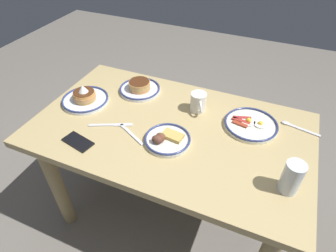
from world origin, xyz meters
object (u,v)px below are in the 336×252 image
at_px(plate_center_pancakes, 166,139).
at_px(drinking_glass, 291,179).
at_px(plate_far_companion, 140,88).
at_px(tea_spoon, 295,127).
at_px(butter_knife, 111,125).
at_px(plate_near_main, 251,124).
at_px(coffee_mug, 198,102).
at_px(cell_phone, 78,142).
at_px(plate_far_side, 85,98).
at_px(fork_near, 131,134).

xyz_separation_m(plate_center_pancakes, drinking_glass, (-0.53, 0.06, 0.05)).
bearing_deg(plate_far_companion, plate_center_pancakes, 133.32).
distance_m(plate_center_pancakes, tea_spoon, 0.63).
bearing_deg(butter_knife, drinking_glass, 175.94).
height_order(plate_center_pancakes, drinking_glass, drinking_glass).
relative_size(plate_near_main, coffee_mug, 2.36).
distance_m(plate_center_pancakes, drinking_glass, 0.54).
xyz_separation_m(coffee_mug, cell_phone, (0.43, 0.44, -0.05)).
bearing_deg(tea_spoon, plate_center_pancakes, 32.25).
distance_m(plate_center_pancakes, cell_phone, 0.40).
relative_size(plate_far_companion, drinking_glass, 1.64).
bearing_deg(plate_near_main, plate_far_side, 9.47).
relative_size(drinking_glass, tea_spoon, 0.77).
relative_size(plate_far_side, fork_near, 1.43).
distance_m(plate_far_companion, coffee_mug, 0.36).
height_order(plate_near_main, coffee_mug, coffee_mug).
xyz_separation_m(plate_far_companion, coffee_mug, (-0.36, 0.04, 0.03)).
distance_m(cell_phone, tea_spoon, 1.03).
bearing_deg(fork_near, coffee_mug, -127.48).
xyz_separation_m(drinking_glass, cell_phone, (0.90, 0.10, -0.06)).
distance_m(fork_near, butter_knife, 0.12).
bearing_deg(plate_center_pancakes, cell_phone, 23.88).
distance_m(plate_center_pancakes, plate_far_companion, 0.44).
bearing_deg(butter_knife, fork_near, 171.89).
distance_m(plate_center_pancakes, plate_far_side, 0.54).
xyz_separation_m(plate_near_main, tea_spoon, (-0.20, -0.08, -0.01)).
bearing_deg(plate_far_side, tea_spoon, -168.20).
distance_m(coffee_mug, butter_knife, 0.46).
relative_size(plate_near_main, plate_far_companion, 1.12).
bearing_deg(cell_phone, tea_spoon, -138.84).
xyz_separation_m(fork_near, tea_spoon, (-0.71, -0.36, 0.00)).
xyz_separation_m(coffee_mug, fork_near, (0.23, 0.30, -0.05)).
bearing_deg(drinking_glass, butter_knife, -4.06).
relative_size(cell_phone, butter_knife, 0.71).
height_order(plate_far_side, drinking_glass, drinking_glass).
relative_size(coffee_mug, tea_spoon, 0.60).
height_order(plate_far_companion, cell_phone, plate_far_companion).
relative_size(cell_phone, fork_near, 0.83).
bearing_deg(plate_center_pancakes, butter_knife, 0.54).
height_order(drinking_glass, cell_phone, drinking_glass).
distance_m(drinking_glass, cell_phone, 0.91).
distance_m(plate_far_companion, butter_knife, 0.33).
bearing_deg(cell_phone, plate_far_companion, -85.53).
xyz_separation_m(plate_far_companion, drinking_glass, (-0.84, 0.38, 0.04)).
xyz_separation_m(plate_far_side, cell_phone, (-0.16, 0.28, -0.02)).
bearing_deg(plate_center_pancakes, tea_spoon, -147.75).
bearing_deg(cell_phone, coffee_mug, -121.66).
bearing_deg(plate_center_pancakes, plate_far_side, -12.30).
relative_size(fork_near, tea_spoon, 0.96).
bearing_deg(coffee_mug, cell_phone, 46.15).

